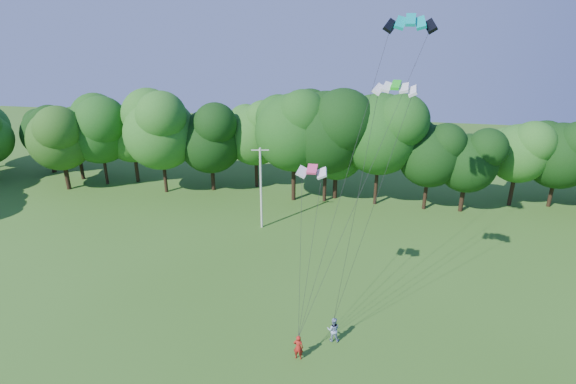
# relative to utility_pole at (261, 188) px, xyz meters

# --- Properties ---
(utility_pole) EXTENTS (1.65, 0.39, 8.32)m
(utility_pole) POSITION_rel_utility_pole_xyz_m (0.00, 0.00, 0.00)
(utility_pole) COLOR silver
(utility_pole) RESTS_ON ground
(kite_flyer_left) EXTENTS (0.65, 0.44, 1.72)m
(kite_flyer_left) POSITION_rel_utility_pole_xyz_m (6.55, -17.83, -3.41)
(kite_flyer_left) COLOR #B31F17
(kite_flyer_left) RESTS_ON ground
(kite_flyer_right) EXTENTS (0.88, 0.70, 1.75)m
(kite_flyer_right) POSITION_rel_utility_pole_xyz_m (8.55, -15.77, -3.40)
(kite_flyer_right) COLOR #95A7CF
(kite_flyer_right) RESTS_ON ground
(kite_teal) EXTENTS (3.25, 1.58, 0.82)m
(kite_teal) POSITION_rel_utility_pole_xyz_m (12.20, -7.86, 15.48)
(kite_teal) COLOR #05A199
(kite_teal) RESTS_ON ground
(kite_green) EXTENTS (2.54, 1.49, 0.45)m
(kite_green) POSITION_rel_utility_pole_xyz_m (11.31, -13.61, 12.11)
(kite_green) COLOR #1FCC1E
(kite_green) RESTS_ON ground
(kite_pink) EXTENTS (1.94, 0.96, 0.45)m
(kite_pink) POSITION_rel_utility_pole_xyz_m (6.59, -12.95, 6.62)
(kite_pink) COLOR #E13E6F
(kite_pink) RESTS_ON ground
(tree_back_west) EXTENTS (8.03, 8.03, 11.68)m
(tree_back_west) POSITION_rel_utility_pole_xyz_m (-25.96, 6.25, 3.02)
(tree_back_west) COLOR #392517
(tree_back_west) RESTS_ON ground
(tree_back_center) EXTENTS (9.97, 9.97, 14.50)m
(tree_back_center) POSITION_rel_utility_pole_xyz_m (5.52, 8.05, 4.78)
(tree_back_center) COLOR #302412
(tree_back_center) RESTS_ON ground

